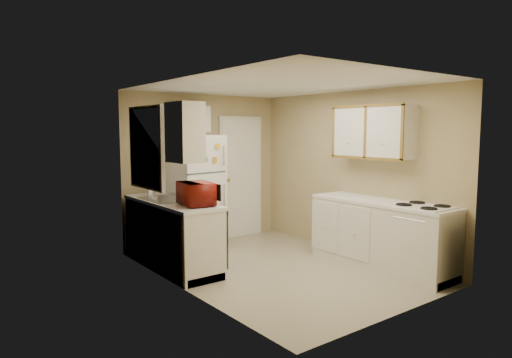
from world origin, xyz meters
TOP-DOWN VIEW (x-y plane):
  - floor at (0.00, 0.00)m, footprint 3.80×3.80m
  - ceiling at (0.00, 0.00)m, footprint 3.80×3.80m
  - wall_left at (-1.40, 0.00)m, footprint 3.80×3.80m
  - wall_right at (1.40, 0.00)m, footprint 3.80×3.80m
  - wall_back at (0.00, 1.90)m, footprint 2.80×2.80m
  - wall_front at (0.00, -1.90)m, footprint 2.80×2.80m
  - left_counter at (-1.10, 0.90)m, footprint 0.60×1.80m
  - dishwasher at (-0.81, 0.30)m, footprint 0.03×0.58m
  - sink at (-1.10, 1.05)m, footprint 0.54×0.74m
  - microwave at (-1.02, 0.37)m, footprint 0.55×0.35m
  - soap_bottle at (-1.15, 1.44)m, footprint 0.10×0.10m
  - window_blinds at (-1.36, 1.05)m, footprint 0.10×0.98m
  - upper_cabinet_left at (-1.25, 0.22)m, footprint 0.30×0.45m
  - refrigerator at (-0.41, 1.52)m, footprint 0.81×0.79m
  - cabinet_over_fridge at (-0.40, 1.75)m, footprint 0.70×0.30m
  - interior_door at (0.70, 1.86)m, footprint 0.86×0.06m
  - right_counter at (1.10, -0.80)m, footprint 0.60×2.00m
  - stove at (1.09, -1.40)m, footprint 0.53×0.65m
  - upper_cabinet_right at (1.25, -0.50)m, footprint 0.30×1.20m

SIDE VIEW (x-z plane):
  - floor at x=0.00m, z-range 0.00..0.00m
  - stove at x=1.09m, z-range 0.00..0.79m
  - left_counter at x=-1.10m, z-range 0.00..0.90m
  - right_counter at x=1.10m, z-range 0.00..0.90m
  - dishwasher at x=-0.81m, z-range 0.13..0.85m
  - sink at x=-1.10m, z-range 0.78..0.94m
  - refrigerator at x=-0.41m, z-range 0.00..1.76m
  - soap_bottle at x=-1.15m, z-range 0.90..1.10m
  - interior_door at x=0.70m, z-range -0.02..2.06m
  - microwave at x=-1.02m, z-range 0.88..1.22m
  - wall_left at x=-1.40m, z-range 1.20..1.20m
  - wall_right at x=1.40m, z-range 1.20..1.20m
  - wall_back at x=0.00m, z-range 1.20..1.20m
  - wall_front at x=0.00m, z-range 1.20..1.20m
  - window_blinds at x=-1.36m, z-range 1.06..2.14m
  - upper_cabinet_left at x=-1.25m, z-range 1.45..2.15m
  - upper_cabinet_right at x=1.25m, z-range 1.45..2.15m
  - cabinet_over_fridge at x=-0.40m, z-range 1.80..2.20m
  - ceiling at x=0.00m, z-range 2.40..2.40m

